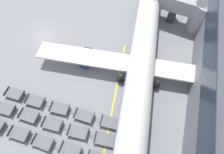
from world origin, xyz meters
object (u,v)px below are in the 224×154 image
airplane (142,58)px  baggage_dolly_row_near_col_b (19,134)px  baggage_dolly_row_mid_a_col_a (5,109)px  baggage_dolly_row_mid_b_col_d (84,116)px  baggage_dolly_row_near_col_d (70,150)px  baggage_dolly_row_mid_a_col_e (105,139)px  baggage_dolly_row_near_col_c (43,142)px  baggage_dolly_row_mid_b_col_a (15,94)px  baggage_dolly_row_mid_a_col_b (29,116)px  baggage_dolly_row_mid_a_col_c (52,124)px  baggage_dolly_row_mid_a_col_f (133,149)px  baggage_dolly_row_mid_b_col_e (110,122)px  baggage_dolly_row_mid_b_col_b (35,101)px  baggage_dolly_row_mid_b_col_c (60,108)px  baggage_dolly_row_mid_b_col_f (137,130)px  baggage_dolly_row_mid_a_col_d (78,132)px

airplane → baggage_dolly_row_near_col_b: (-14.81, -17.40, -2.48)m
baggage_dolly_row_mid_a_col_a → baggage_dolly_row_mid_b_col_d: (12.67, 2.76, 0.00)m
airplane → baggage_dolly_row_mid_a_col_a: 24.19m
baggage_dolly_row_near_col_d → baggage_dolly_row_mid_a_col_e: bearing=34.4°
baggage_dolly_row_near_col_c → baggage_dolly_row_mid_b_col_a: (-8.34, 5.58, 0.00)m
baggage_dolly_row_near_col_b → baggage_dolly_row_mid_a_col_a: (-4.29, 2.78, 0.00)m
baggage_dolly_row_mid_a_col_b → baggage_dolly_row_mid_b_col_d: size_ratio=1.00×
baggage_dolly_row_mid_a_col_c → baggage_dolly_row_mid_a_col_f: (12.83, 0.17, 0.00)m
airplane → baggage_dolly_row_mid_a_col_c: 18.25m
baggage_dolly_row_mid_a_col_a → baggage_dolly_row_mid_a_col_c: (8.43, 0.03, 0.00)m
baggage_dolly_row_mid_b_col_a → baggage_dolly_row_mid_b_col_e: bearing=0.6°
baggage_dolly_row_mid_b_col_b → airplane: bearing=38.4°
baggage_dolly_row_mid_a_col_c → baggage_dolly_row_mid_b_col_b: bearing=149.6°
airplane → baggage_dolly_row_mid_b_col_c: size_ratio=12.10×
baggage_dolly_row_near_col_c → baggage_dolly_row_mid_b_col_f: same height
baggage_dolly_row_mid_b_col_b → baggage_dolly_row_mid_b_col_d: same height
baggage_dolly_row_near_col_d → baggage_dolly_row_mid_a_col_a: 12.92m
baggage_dolly_row_mid_a_col_d → baggage_dolly_row_mid_b_col_d: size_ratio=1.01×
baggage_dolly_row_mid_a_col_e → baggage_dolly_row_mid_b_col_a: same height
airplane → baggage_dolly_row_mid_b_col_f: (2.12, -11.55, -2.48)m
baggage_dolly_row_mid_a_col_c → baggage_dolly_row_mid_a_col_e: (8.50, 0.27, 0.00)m
baggage_dolly_row_near_col_c → baggage_dolly_row_mid_b_col_c: bearing=89.0°
baggage_dolly_row_mid_a_col_c → baggage_dolly_row_mid_b_col_b: 5.18m
baggage_dolly_row_mid_b_col_e → baggage_dolly_row_mid_b_col_c: bearing=-178.3°
baggage_dolly_row_mid_a_col_a → baggage_dolly_row_near_col_d: bearing=-11.8°
baggage_dolly_row_mid_a_col_f → baggage_dolly_row_mid_a_col_e: bearing=178.7°
baggage_dolly_row_mid_a_col_b → baggage_dolly_row_mid_a_col_f: bearing=0.3°
baggage_dolly_row_mid_b_col_a → baggage_dolly_row_mid_a_col_a: bearing=-89.3°
baggage_dolly_row_mid_a_col_b → baggage_dolly_row_mid_a_col_d: (8.44, 0.01, 0.00)m
baggage_dolly_row_near_col_d → baggage_dolly_row_mid_b_col_f: 10.31m
baggage_dolly_row_mid_a_col_a → baggage_dolly_row_mid_b_col_e: bearing=9.8°
baggage_dolly_row_mid_a_col_e → baggage_dolly_row_near_col_c: bearing=-160.2°
airplane → baggage_dolly_row_near_col_d: airplane is taller
baggage_dolly_row_mid_a_col_b → baggage_dolly_row_mid_b_col_d: 8.80m
airplane → baggage_dolly_row_mid_b_col_c: 16.22m
baggage_dolly_row_near_col_b → baggage_dolly_row_mid_a_col_f: same height
baggage_dolly_row_mid_a_col_f → baggage_dolly_row_mid_b_col_e: same height
baggage_dolly_row_mid_a_col_e → baggage_dolly_row_mid_b_col_a: size_ratio=1.01×
baggage_dolly_row_mid_a_col_f → baggage_dolly_row_mid_b_col_b: bearing=171.9°
baggage_dolly_row_mid_a_col_a → baggage_dolly_row_mid_b_col_f: same height
baggage_dolly_row_mid_a_col_d → baggage_dolly_row_mid_b_col_c: bearing=149.2°
baggage_dolly_row_mid_b_col_a → baggage_dolly_row_mid_b_col_e: same height
baggage_dolly_row_near_col_b → baggage_dolly_row_mid_b_col_b: same height
airplane → baggage_dolly_row_near_col_d: 18.60m
baggage_dolly_row_near_col_b → baggage_dolly_row_mid_b_col_b: (-0.33, 5.42, 0.00)m
baggage_dolly_row_mid_b_col_b → baggage_dolly_row_near_col_b: bearing=-86.5°
baggage_dolly_row_near_col_b → baggage_dolly_row_mid_a_col_b: (-0.02, 2.88, 0.00)m
baggage_dolly_row_mid_a_col_a → baggage_dolly_row_mid_b_col_c: size_ratio=1.00×
baggage_dolly_row_mid_b_col_a → baggage_dolly_row_mid_b_col_e: 17.00m
baggage_dolly_row_mid_a_col_a → baggage_dolly_row_mid_b_col_a: 2.78m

